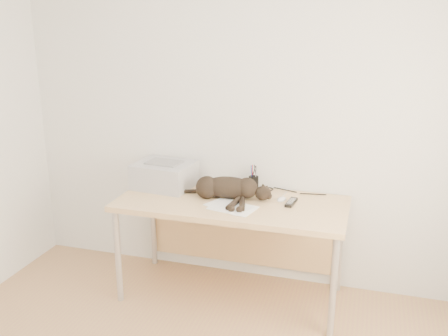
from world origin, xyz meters
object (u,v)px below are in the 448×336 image
(desk, at_px, (235,214))
(mug, at_px, (217,184))
(pen_cup, at_px, (254,183))
(mouse, at_px, (282,198))
(cat, at_px, (225,189))
(printer, at_px, (165,175))

(desk, height_order, mug, mug)
(pen_cup, relative_size, mouse, 1.91)
(desk, xyz_separation_m, cat, (-0.06, -0.04, 0.21))
(printer, bearing_deg, cat, -12.37)
(printer, bearing_deg, desk, -6.94)
(desk, bearing_deg, mug, 144.56)
(mug, bearing_deg, cat, -55.89)
(mug, xyz_separation_m, pen_cup, (0.26, 0.08, 0.01))
(desk, relative_size, pen_cup, 8.50)
(mug, distance_m, pen_cup, 0.27)
(printer, bearing_deg, mug, 7.14)
(desk, distance_m, printer, 0.62)
(mug, bearing_deg, desk, -35.44)
(desk, distance_m, mug, 0.27)
(cat, bearing_deg, mouse, 5.67)
(printer, relative_size, mug, 5.06)
(cat, bearing_deg, mug, 118.50)
(printer, height_order, pen_cup, printer)
(printer, height_order, mug, printer)
(mug, height_order, mouse, mug)
(pen_cup, bearing_deg, mouse, -34.75)
(pen_cup, bearing_deg, mug, -161.90)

